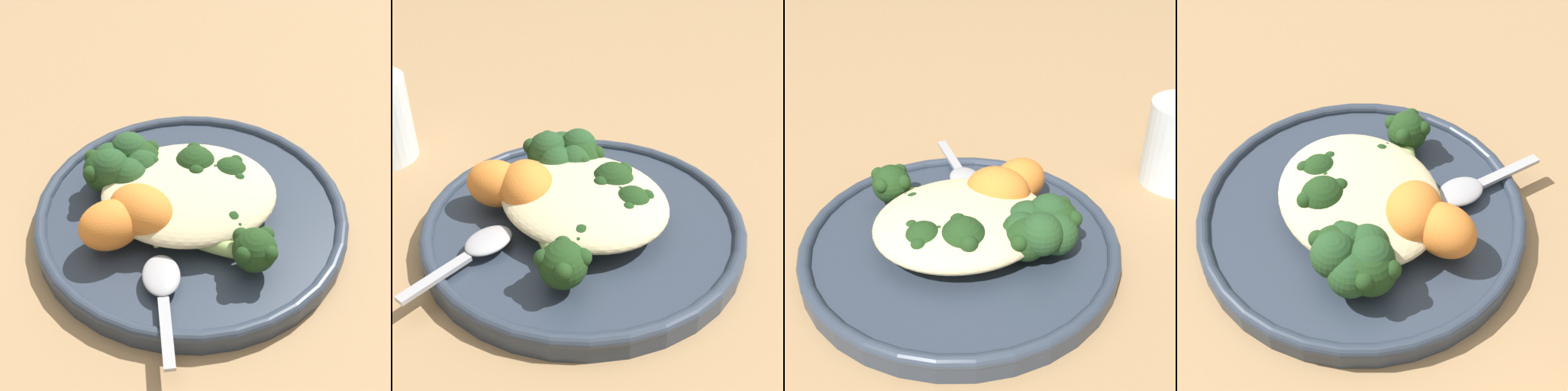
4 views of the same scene
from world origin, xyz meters
TOP-DOWN VIEW (x-y plane):
  - ground_plane at (0.00, 0.00)m, footprint 4.00×4.00m
  - plate at (0.01, -0.01)m, footprint 0.28×0.28m
  - quinoa_mound at (0.01, -0.01)m, footprint 0.16×0.13m
  - broccoli_stalk_0 at (0.04, -0.07)m, footprint 0.12×0.08m
  - broccoli_stalk_1 at (0.02, -0.04)m, footprint 0.09×0.03m
  - broccoli_stalk_2 at (0.03, 0.00)m, footprint 0.09×0.09m
  - broccoli_stalk_3 at (0.01, 0.01)m, footprint 0.07×0.11m
  - broccoli_stalk_4 at (-0.03, 0.03)m, footprint 0.05×0.12m
  - broccoli_stalk_5 at (-0.06, 0.01)m, footprint 0.09×0.10m
  - sweet_potato_chunk_0 at (-0.06, -0.05)m, footprint 0.07×0.06m
  - sweet_potato_chunk_1 at (-0.04, -0.03)m, footprint 0.08×0.07m
  - kale_tuft at (-0.05, 0.03)m, footprint 0.06×0.07m
  - spoon at (-0.02, -0.10)m, footprint 0.03×0.11m

SIDE VIEW (x-z plane):
  - ground_plane at x=0.00m, z-range 0.00..0.00m
  - plate at x=0.01m, z-range 0.00..0.02m
  - spoon at x=-0.02m, z-range 0.02..0.03m
  - broccoli_stalk_1 at x=0.02m, z-range 0.02..0.05m
  - broccoli_stalk_2 at x=0.03m, z-range 0.02..0.05m
  - quinoa_mound at x=0.01m, z-range 0.02..0.05m
  - broccoli_stalk_0 at x=0.04m, z-range 0.02..0.06m
  - broccoli_stalk_4 at x=-0.03m, z-range 0.02..0.06m
  - broccoli_stalk_3 at x=0.01m, z-range 0.02..0.06m
  - broccoli_stalk_5 at x=-0.06m, z-range 0.02..0.06m
  - sweet_potato_chunk_0 at x=-0.06m, z-range 0.02..0.06m
  - kale_tuft at x=-0.05m, z-range 0.02..0.07m
  - sweet_potato_chunk_1 at x=-0.04m, z-range 0.02..0.07m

